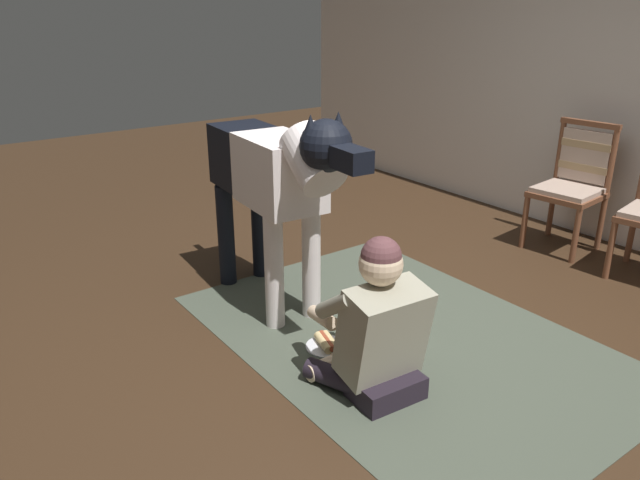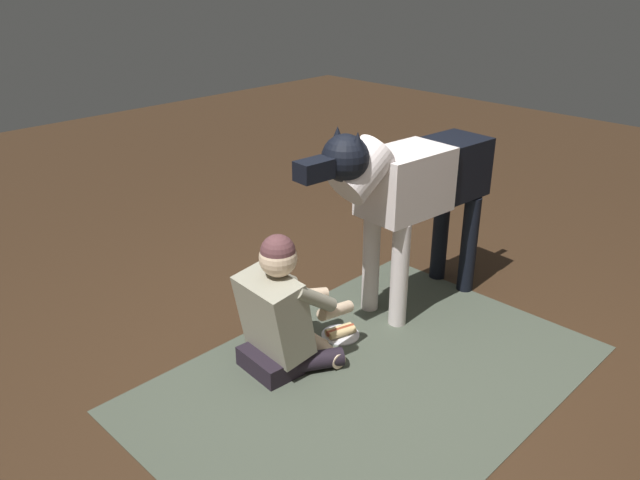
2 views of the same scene
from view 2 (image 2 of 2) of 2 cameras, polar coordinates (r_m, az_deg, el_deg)
ground_plane at (r=3.82m, az=3.37°, el=-10.45°), size 13.80×13.80×0.00m
area_rug at (r=3.65m, az=4.68°, el=-12.24°), size 2.54×1.73×0.01m
person_sitting_on_floor at (r=3.58m, az=-3.49°, el=-6.68°), size 0.67×0.58×0.82m
large_dog at (r=4.01m, az=8.29°, el=4.83°), size 1.70×0.43×1.32m
hot_dog_on_plate at (r=3.99m, az=1.86°, el=-8.34°), size 0.24×0.24×0.06m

